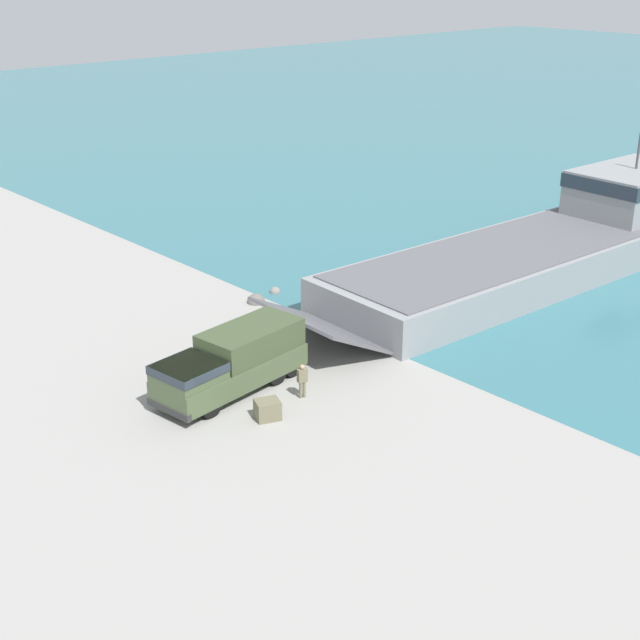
# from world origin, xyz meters

# --- Properties ---
(ground_plane) EXTENTS (240.00, 240.00, 0.00)m
(ground_plane) POSITION_xyz_m (0.00, 0.00, 0.00)
(ground_plane) COLOR gray
(landing_craft) EXTENTS (9.43, 34.69, 7.58)m
(landing_craft) POSITION_xyz_m (1.09, 22.48, 1.83)
(landing_craft) COLOR gray
(landing_craft) RESTS_ON ground_plane
(military_truck) EXTENTS (3.54, 7.94, 2.75)m
(military_truck) POSITION_xyz_m (1.01, -3.40, 1.44)
(military_truck) COLOR #475638
(military_truck) RESTS_ON ground_plane
(soldier_on_ramp) EXTENTS (0.35, 0.49, 1.64)m
(soldier_on_ramp) POSITION_xyz_m (3.75, -1.54, 0.94)
(soldier_on_ramp) COLOR #6B664C
(soldier_on_ramp) RESTS_ON ground_plane
(cargo_crate) EXTENTS (1.18, 1.28, 0.86)m
(cargo_crate) POSITION_xyz_m (4.21, -3.95, 0.43)
(cargo_crate) COLOR #6B664C
(cargo_crate) RESTS_ON ground_plane
(shoreline_rock_a) EXTENTS (1.05, 1.05, 1.05)m
(shoreline_rock_a) POSITION_xyz_m (-6.87, 4.26, 0.00)
(shoreline_rock_a) COLOR #66605B
(shoreline_rock_a) RESTS_ON ground_plane
(shoreline_rock_b) EXTENTS (0.67, 0.67, 0.67)m
(shoreline_rock_b) POSITION_xyz_m (-7.41, 6.11, 0.00)
(shoreline_rock_b) COLOR gray
(shoreline_rock_b) RESTS_ON ground_plane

